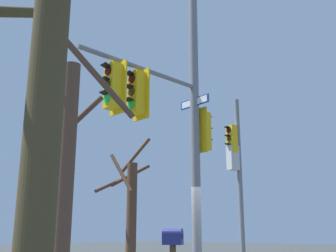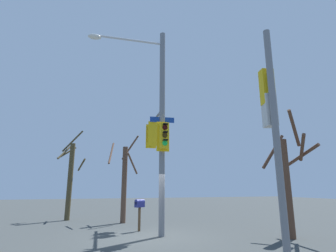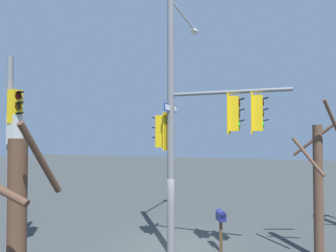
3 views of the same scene
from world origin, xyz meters
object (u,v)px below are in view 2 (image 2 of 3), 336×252
(bare_tree_across_street, at_px, (287,179))
(bare_tree_corner, at_px, (70,176))
(mailbox, at_px, (140,206))
(bare_tree_behind_pole, at_px, (124,180))

(bare_tree_across_street, relative_size, bare_tree_corner, 0.88)
(bare_tree_across_street, bearing_deg, mailbox, 55.73)
(bare_tree_across_street, height_order, bare_tree_corner, bare_tree_corner)
(mailbox, xyz_separation_m, bare_tree_across_street, (-3.65, -5.35, 1.17))
(bare_tree_behind_pole, relative_size, bare_tree_across_street, 1.01)
(bare_tree_corner, bearing_deg, bare_tree_behind_pole, -127.59)
(mailbox, distance_m, bare_tree_corner, 6.57)
(mailbox, xyz_separation_m, bare_tree_behind_pole, (3.11, 0.28, 1.28))
(mailbox, distance_m, bare_tree_behind_pole, 3.38)
(mailbox, bearing_deg, bare_tree_behind_pole, 159.87)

